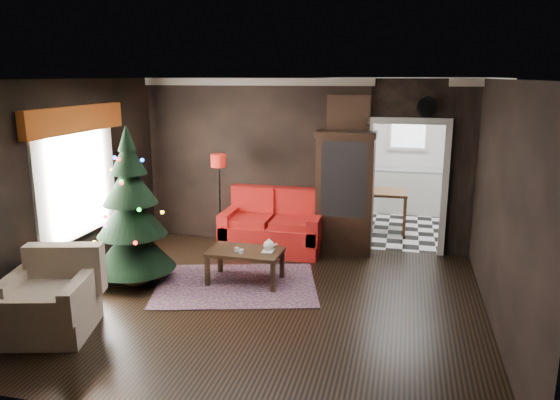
% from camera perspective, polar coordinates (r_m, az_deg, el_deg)
% --- Properties ---
extents(floor, '(5.50, 5.50, 0.00)m').
position_cam_1_polar(floor, '(6.89, -1.78, -11.06)').
color(floor, black).
rests_on(floor, ground).
extents(ceiling, '(5.50, 5.50, 0.00)m').
position_cam_1_polar(ceiling, '(6.27, -1.97, 12.94)').
color(ceiling, white).
rests_on(ceiling, ground).
extents(wall_back, '(5.50, 0.00, 5.50)m').
position_cam_1_polar(wall_back, '(8.83, 2.44, 3.91)').
color(wall_back, black).
rests_on(wall_back, ground).
extents(wall_front, '(5.50, 0.00, 5.50)m').
position_cam_1_polar(wall_front, '(4.18, -11.06, -7.13)').
color(wall_front, black).
rests_on(wall_front, ground).
extents(wall_left, '(0.00, 5.50, 5.50)m').
position_cam_1_polar(wall_left, '(7.63, -22.23, 1.43)').
color(wall_left, black).
rests_on(wall_left, ground).
extents(wall_right, '(0.00, 5.50, 5.50)m').
position_cam_1_polar(wall_right, '(6.31, 22.99, -0.97)').
color(wall_right, black).
rests_on(wall_right, ground).
extents(doorway, '(1.10, 0.10, 2.10)m').
position_cam_1_polar(doorway, '(8.73, 13.43, 1.11)').
color(doorway, silver).
rests_on(doorway, ground).
extents(left_window, '(0.05, 1.60, 1.40)m').
position_cam_1_polar(left_window, '(7.75, -21.17, 2.08)').
color(left_window, white).
rests_on(left_window, wall_left).
extents(valance, '(0.12, 2.10, 0.35)m').
position_cam_1_polar(valance, '(7.60, -21.19, 8.13)').
color(valance, '#A84816').
rests_on(valance, wall_left).
extents(kitchen_floor, '(3.00, 3.00, 0.00)m').
position_cam_1_polar(kitchen_floor, '(10.44, 13.18, -2.83)').
color(kitchen_floor, white).
rests_on(kitchen_floor, ground).
extents(kitchen_window, '(0.70, 0.06, 0.70)m').
position_cam_1_polar(kitchen_window, '(11.55, 13.72, 7.27)').
color(kitchen_window, white).
rests_on(kitchen_window, ground).
extents(rug, '(2.52, 2.10, 0.01)m').
position_cam_1_polar(rug, '(7.44, -4.75, -9.12)').
color(rug, '#3F2939').
rests_on(rug, ground).
extents(loveseat, '(1.70, 0.90, 1.00)m').
position_cam_1_polar(loveseat, '(8.68, -0.79, -2.33)').
color(loveseat, maroon).
rests_on(loveseat, ground).
extents(curio_cabinet, '(0.90, 0.45, 1.90)m').
position_cam_1_polar(curio_cabinet, '(8.58, 7.03, 0.48)').
color(curio_cabinet, black).
rests_on(curio_cabinet, ground).
extents(floor_lamp, '(0.27, 0.27, 1.57)m').
position_cam_1_polar(floor_lamp, '(8.66, -6.55, -0.20)').
color(floor_lamp, black).
rests_on(floor_lamp, ground).
extents(christmas_tree, '(1.41, 1.41, 2.18)m').
position_cam_1_polar(christmas_tree, '(7.53, -15.79, -0.96)').
color(christmas_tree, black).
rests_on(christmas_tree, ground).
extents(armchair, '(1.14, 1.14, 0.96)m').
position_cam_1_polar(armchair, '(6.49, -23.76, -9.39)').
color(armchair, tan).
rests_on(armchair, ground).
extents(coffee_table, '(1.03, 0.64, 0.46)m').
position_cam_1_polar(coffee_table, '(7.46, -3.76, -7.11)').
color(coffee_table, black).
rests_on(coffee_table, rug).
extents(teapot, '(0.21, 0.21, 0.16)m').
position_cam_1_polar(teapot, '(7.34, -1.23, -4.88)').
color(teapot, white).
rests_on(teapot, coffee_table).
extents(cup_a, '(0.07, 0.07, 0.06)m').
position_cam_1_polar(cup_a, '(7.34, -4.69, -5.35)').
color(cup_a, white).
rests_on(cup_a, coffee_table).
extents(cup_b, '(0.08, 0.08, 0.06)m').
position_cam_1_polar(cup_b, '(7.25, -4.20, -5.57)').
color(cup_b, white).
rests_on(cup_b, coffee_table).
extents(book, '(0.15, 0.02, 0.21)m').
position_cam_1_polar(book, '(7.30, -1.89, -4.78)').
color(book, '#7D6959').
rests_on(book, coffee_table).
extents(wall_clock, '(0.32, 0.32, 0.06)m').
position_cam_1_polar(wall_clock, '(8.51, 15.61, 9.73)').
color(wall_clock, white).
rests_on(wall_clock, wall_back).
extents(painting, '(0.62, 0.05, 0.52)m').
position_cam_1_polar(painting, '(8.57, 7.42, 9.25)').
color(painting, '#C1863F').
rests_on(painting, wall_back).
extents(kitchen_counter, '(1.80, 0.60, 0.90)m').
position_cam_1_polar(kitchen_counter, '(11.50, 13.37, 0.95)').
color(kitchen_counter, silver).
rests_on(kitchen_counter, ground).
extents(kitchen_table, '(0.70, 0.70, 0.75)m').
position_cam_1_polar(kitchen_table, '(10.06, 11.57, -1.15)').
color(kitchen_table, brown).
rests_on(kitchen_table, ground).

